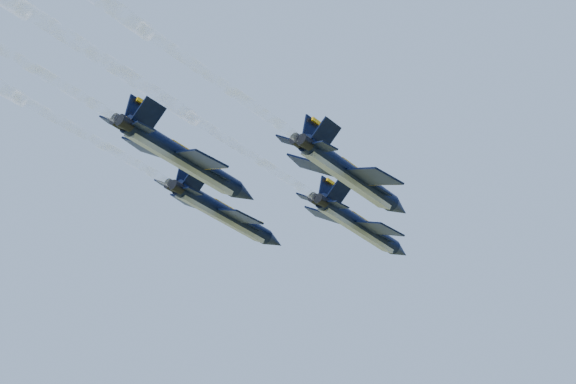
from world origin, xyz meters
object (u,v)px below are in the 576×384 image
(jet_lead, at_px, (361,226))
(jet_slot, at_px, (187,160))
(jet_left, at_px, (226,214))
(jet_right, at_px, (353,176))

(jet_lead, distance_m, jet_slot, 26.04)
(jet_left, xyz_separation_m, jet_right, (15.80, -6.47, 0.00))
(jet_left, bearing_deg, jet_lead, 57.79)
(jet_lead, relative_size, jet_right, 1.00)
(jet_slot, bearing_deg, jet_left, 123.02)
(jet_left, bearing_deg, jet_right, 0.31)
(jet_right, bearing_deg, jet_left, -179.69)
(jet_lead, xyz_separation_m, jet_left, (-12.44, -8.77, 0.00))
(jet_lead, distance_m, jet_right, 15.61)
(jet_lead, bearing_deg, jet_right, -55.00)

